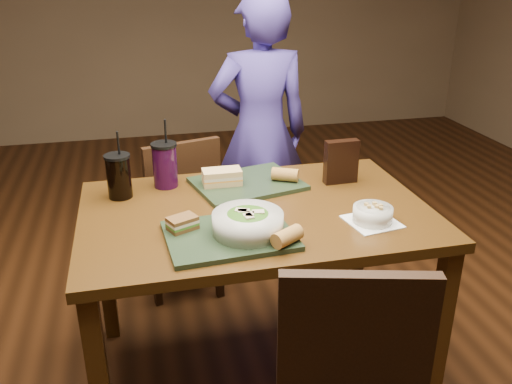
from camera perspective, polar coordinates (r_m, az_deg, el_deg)
ground at (r=2.45m, az=-0.00°, el=-17.94°), size 6.00×6.00×0.00m
dining_table at (r=2.08m, az=-0.00°, el=-4.08°), size 1.30×0.85×0.75m
chair_far at (r=2.70m, az=-7.65°, el=-1.90°), size 0.45×0.46×0.85m
diner at (r=2.94m, az=0.41°, el=6.11°), size 0.55×0.36×1.50m
tray_near at (r=1.83m, az=-2.82°, el=-4.62°), size 0.44×0.35×0.02m
tray_far at (r=2.24m, az=-0.93°, el=0.88°), size 0.48×0.41×0.02m
salad_bowl at (r=1.81m, az=-0.87°, el=-3.12°), size 0.24×0.24×0.08m
soup_bowl at (r=1.97m, az=12.18°, el=-2.28°), size 0.20×0.20×0.07m
sandwich_near at (r=1.85m, az=-7.76°, el=-3.26°), size 0.11×0.10×0.05m
sandwich_far at (r=2.21m, az=-3.61°, el=1.60°), size 0.16×0.09×0.06m
baguette_near at (r=1.75m, az=3.31°, el=-4.70°), size 0.12×0.10×0.05m
baguette_far at (r=2.24m, az=3.09°, el=1.84°), size 0.12×0.10×0.05m
cup_cola at (r=2.17m, az=-14.24°, el=1.65°), size 0.10×0.10×0.27m
cup_berry at (r=2.24m, az=-9.56°, el=2.86°), size 0.11×0.11×0.29m
chip_bag at (r=2.28m, az=8.95°, el=3.17°), size 0.14×0.05×0.18m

